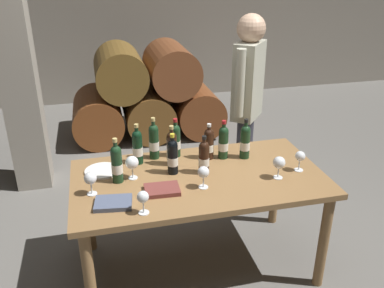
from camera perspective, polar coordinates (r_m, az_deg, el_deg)
name	(u,v)px	position (r m, az deg, el deg)	size (l,w,h in m)	color
ground_plane	(198,264)	(3.24, 0.87, -16.27)	(14.00, 14.00, 0.00)	#66635E
cellar_back_wall	(129,8)	(6.64, -8.64, 18.10)	(10.00, 0.24, 2.80)	gray
barrel_stack	(147,95)	(5.26, -6.25, 6.70)	(1.86, 0.90, 1.15)	brown
stone_pillar	(15,56)	(4.11, -23.29, 11.11)	(0.32, 0.32, 2.60)	gray
dining_table	(199,188)	(2.85, 0.96, -6.04)	(1.70, 0.90, 0.76)	olive
wine_bottle_0	(117,163)	(2.72, -10.34, -2.64)	(0.07, 0.07, 0.31)	#19381E
wine_bottle_1	(172,148)	(2.90, -2.81, -0.56)	(0.07, 0.07, 0.30)	black
wine_bottle_2	(223,142)	(3.01, 4.35, 0.29)	(0.07, 0.07, 0.29)	#19381E
wine_bottle_3	(175,140)	(3.03, -2.29, 0.55)	(0.07, 0.07, 0.29)	#19381E
wine_bottle_4	(204,157)	(2.79, 1.66, -1.80)	(0.07, 0.07, 0.27)	black
wine_bottle_5	(245,141)	(3.03, 7.33, 0.38)	(0.07, 0.07, 0.30)	#19381E
wine_bottle_6	(154,141)	(3.01, -5.28, 0.42)	(0.07, 0.07, 0.32)	#19381E
wine_bottle_7	(173,156)	(2.79, -2.69, -1.70)	(0.07, 0.07, 0.29)	black
wine_bottle_8	(209,143)	(3.00, 2.34, 0.10)	(0.07, 0.07, 0.27)	black
wine_bottle_9	(137,147)	(2.95, -7.54, -0.35)	(0.07, 0.07, 0.30)	black
wine_glass_0	(203,173)	(2.62, 1.59, -4.00)	(0.08, 0.08, 0.15)	white
wine_glass_1	(143,198)	(2.39, -6.79, -7.39)	(0.07, 0.07, 0.14)	white
wine_glass_2	(90,179)	(2.63, -13.85, -4.71)	(0.08, 0.08, 0.15)	white
wine_glass_3	(132,163)	(2.75, -8.29, -2.62)	(0.09, 0.09, 0.16)	white
wine_glass_4	(279,163)	(2.79, 11.93, -2.60)	(0.08, 0.08, 0.16)	white
wine_glass_5	(300,157)	(2.93, 14.69, -1.75)	(0.07, 0.07, 0.15)	white
tasting_notebook	(113,203)	(2.54, -10.81, -8.00)	(0.22, 0.16, 0.03)	#4C5670
leather_ledger	(162,190)	(2.63, -4.16, -6.31)	(0.22, 0.16, 0.03)	brown
serving_plate	(102,171)	(2.92, -12.29, -3.63)	(0.24, 0.24, 0.01)	white
sommelier_presenting	(247,96)	(3.53, 7.65, 6.58)	(0.34, 0.40, 1.72)	#383842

